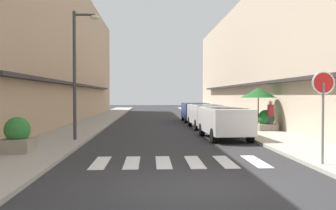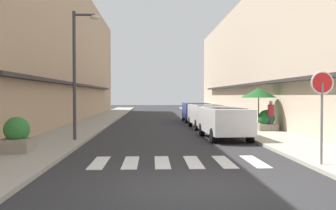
{
  "view_description": "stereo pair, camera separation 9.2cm",
  "coord_description": "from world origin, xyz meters",
  "px_view_note": "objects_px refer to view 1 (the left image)",
  "views": [
    {
      "loc": [
        -0.88,
        -8.16,
        2.04
      ],
      "look_at": [
        0.02,
        10.72,
        1.56
      ],
      "focal_mm": 40.36,
      "sensor_mm": 36.0,
      "label": 1
    },
    {
      "loc": [
        -0.79,
        -8.16,
        2.04
      ],
      "look_at": [
        0.02,
        10.72,
        1.56
      ],
      "focal_mm": 40.36,
      "sensor_mm": 36.0,
      "label": 2
    }
  ],
  "objects_px": {
    "parked_car_mid": "(206,113)",
    "pedestrian_walking_near": "(271,115)",
    "round_street_sign": "(323,93)",
    "parked_car_far": "(195,110)",
    "planter_corner": "(17,136)",
    "street_lamp": "(79,62)",
    "parked_car_near": "(224,119)",
    "cafe_umbrella": "(258,93)",
    "planter_midblock": "(266,121)"
  },
  "relations": [
    {
      "from": "planter_midblock",
      "to": "pedestrian_walking_near",
      "type": "relative_size",
      "value": 0.69
    },
    {
      "from": "cafe_umbrella",
      "to": "planter_corner",
      "type": "xyz_separation_m",
      "value": [
        -10.59,
        -8.11,
        -1.5
      ]
    },
    {
      "from": "parked_car_near",
      "to": "cafe_umbrella",
      "type": "relative_size",
      "value": 1.87
    },
    {
      "from": "round_street_sign",
      "to": "pedestrian_walking_near",
      "type": "height_order",
      "value": "round_street_sign"
    },
    {
      "from": "parked_car_near",
      "to": "parked_car_mid",
      "type": "bearing_deg",
      "value": 90.0
    },
    {
      "from": "parked_car_far",
      "to": "pedestrian_walking_near",
      "type": "bearing_deg",
      "value": -70.85
    },
    {
      "from": "pedestrian_walking_near",
      "to": "planter_corner",
      "type": "bearing_deg",
      "value": 28.5
    },
    {
      "from": "planter_corner",
      "to": "parked_car_far",
      "type": "bearing_deg",
      "value": 63.67
    },
    {
      "from": "parked_car_near",
      "to": "cafe_umbrella",
      "type": "distance_m",
      "value": 4.71
    },
    {
      "from": "parked_car_mid",
      "to": "round_street_sign",
      "type": "xyz_separation_m",
      "value": [
        1.36,
        -12.87,
        1.18
      ]
    },
    {
      "from": "planter_midblock",
      "to": "street_lamp",
      "type": "bearing_deg",
      "value": -157.12
    },
    {
      "from": "parked_car_mid",
      "to": "street_lamp",
      "type": "relative_size",
      "value": 0.82
    },
    {
      "from": "parked_car_near",
      "to": "planter_midblock",
      "type": "xyz_separation_m",
      "value": [
        2.95,
        3.13,
        -0.3
      ]
    },
    {
      "from": "pedestrian_walking_near",
      "to": "planter_midblock",
      "type": "bearing_deg",
      "value": -77.73
    },
    {
      "from": "parked_car_mid",
      "to": "pedestrian_walking_near",
      "type": "xyz_separation_m",
      "value": [
        3.07,
        -3.04,
        0.05
      ]
    },
    {
      "from": "planter_midblock",
      "to": "pedestrian_walking_near",
      "type": "xyz_separation_m",
      "value": [
        0.12,
        -0.39,
        0.35
      ]
    },
    {
      "from": "parked_car_far",
      "to": "planter_corner",
      "type": "xyz_separation_m",
      "value": [
        -7.92,
        -16.01,
        -0.25
      ]
    },
    {
      "from": "parked_car_mid",
      "to": "parked_car_far",
      "type": "bearing_deg",
      "value": 90.0
    },
    {
      "from": "planter_corner",
      "to": "planter_midblock",
      "type": "distance_m",
      "value": 13.25
    },
    {
      "from": "cafe_umbrella",
      "to": "parked_car_mid",
      "type": "bearing_deg",
      "value": 141.71
    },
    {
      "from": "planter_midblock",
      "to": "pedestrian_walking_near",
      "type": "height_order",
      "value": "pedestrian_walking_near"
    },
    {
      "from": "planter_corner",
      "to": "cafe_umbrella",
      "type": "bearing_deg",
      "value": 37.47
    },
    {
      "from": "parked_car_mid",
      "to": "planter_midblock",
      "type": "height_order",
      "value": "parked_car_mid"
    },
    {
      "from": "street_lamp",
      "to": "cafe_umbrella",
      "type": "xyz_separation_m",
      "value": [
        9.18,
        4.54,
        -1.32
      ]
    },
    {
      "from": "parked_car_near",
      "to": "planter_midblock",
      "type": "height_order",
      "value": "parked_car_near"
    },
    {
      "from": "parked_car_near",
      "to": "parked_car_mid",
      "type": "distance_m",
      "value": 5.78
    },
    {
      "from": "parked_car_near",
      "to": "parked_car_far",
      "type": "height_order",
      "value": "same"
    },
    {
      "from": "planter_corner",
      "to": "round_street_sign",
      "type": "bearing_deg",
      "value": -16.0
    },
    {
      "from": "planter_midblock",
      "to": "parked_car_near",
      "type": "bearing_deg",
      "value": -133.3
    },
    {
      "from": "street_lamp",
      "to": "planter_corner",
      "type": "xyz_separation_m",
      "value": [
        -1.4,
        -3.57,
        -2.82
      ]
    },
    {
      "from": "street_lamp",
      "to": "cafe_umbrella",
      "type": "relative_size",
      "value": 2.36
    },
    {
      "from": "parked_car_mid",
      "to": "round_street_sign",
      "type": "bearing_deg",
      "value": -83.99
    },
    {
      "from": "parked_car_near",
      "to": "cafe_umbrella",
      "type": "xyz_separation_m",
      "value": [
        2.66,
        3.68,
        1.25
      ]
    },
    {
      "from": "cafe_umbrella",
      "to": "planter_corner",
      "type": "bearing_deg",
      "value": -142.53
    },
    {
      "from": "cafe_umbrella",
      "to": "planter_midblock",
      "type": "relative_size",
      "value": 2.09
    },
    {
      "from": "parked_car_mid",
      "to": "planter_corner",
      "type": "bearing_deg",
      "value": -127.81
    },
    {
      "from": "parked_car_near",
      "to": "planter_corner",
      "type": "bearing_deg",
      "value": -150.76
    },
    {
      "from": "round_street_sign",
      "to": "parked_car_far",
      "type": "bearing_deg",
      "value": 94.15
    },
    {
      "from": "parked_car_near",
      "to": "round_street_sign",
      "type": "height_order",
      "value": "round_street_sign"
    },
    {
      "from": "planter_corner",
      "to": "street_lamp",
      "type": "bearing_deg",
      "value": 68.57
    },
    {
      "from": "round_street_sign",
      "to": "street_lamp",
      "type": "relative_size",
      "value": 0.47
    },
    {
      "from": "parked_car_near",
      "to": "pedestrian_walking_near",
      "type": "relative_size",
      "value": 2.68
    },
    {
      "from": "pedestrian_walking_near",
      "to": "round_street_sign",
      "type": "bearing_deg",
      "value": 75.48
    },
    {
      "from": "parked_car_far",
      "to": "cafe_umbrella",
      "type": "relative_size",
      "value": 1.79
    },
    {
      "from": "cafe_umbrella",
      "to": "pedestrian_walking_near",
      "type": "height_order",
      "value": "cafe_umbrella"
    },
    {
      "from": "parked_car_near",
      "to": "street_lamp",
      "type": "height_order",
      "value": "street_lamp"
    },
    {
      "from": "parked_car_near",
      "to": "street_lamp",
      "type": "bearing_deg",
      "value": -172.44
    },
    {
      "from": "street_lamp",
      "to": "parked_car_far",
      "type": "bearing_deg",
      "value": 62.34
    },
    {
      "from": "parked_car_mid",
      "to": "cafe_umbrella",
      "type": "distance_m",
      "value": 3.61
    },
    {
      "from": "street_lamp",
      "to": "parked_car_near",
      "type": "bearing_deg",
      "value": 7.56
    }
  ]
}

